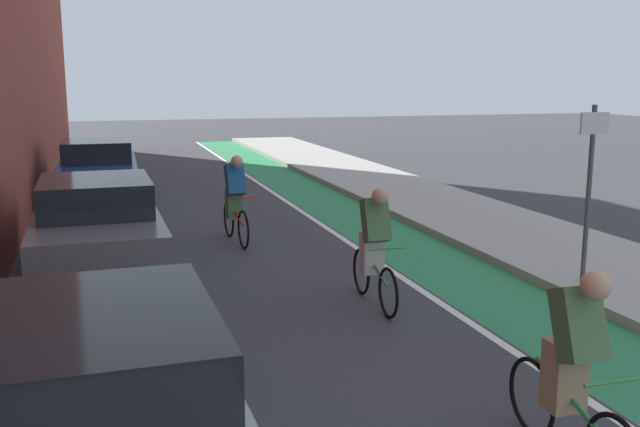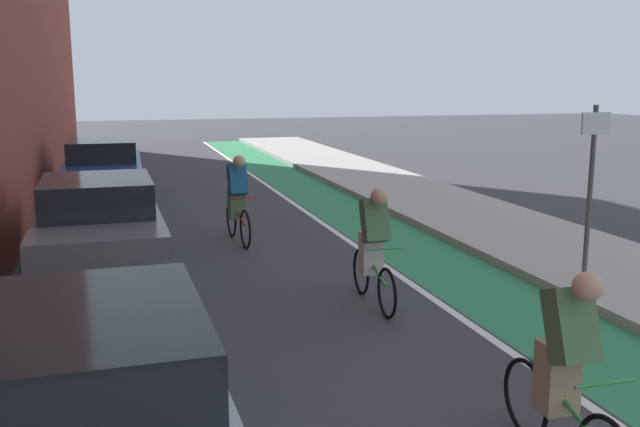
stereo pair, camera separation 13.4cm
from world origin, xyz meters
TOP-DOWN VIEW (x-y plane):
  - ground_plane at (0.00, 13.95)m, footprint 78.99×78.99m
  - bike_lane_paint at (2.76, 15.95)m, footprint 1.60×35.91m
  - lane_divider_stripe at (1.86, 15.95)m, footprint 0.12×35.91m
  - sidewalk_right at (5.03, 15.95)m, footprint 2.93×35.91m
  - parked_sedan_silver at (-2.51, 4.60)m, footprint 1.94×4.79m
  - parked_sedan_gray at (-2.51, 10.85)m, footprint 1.89×4.56m
  - parked_sedan_blue at (-2.51, 17.71)m, footprint 1.90×4.72m
  - cyclist_lead at (0.97, 4.23)m, footprint 0.48×1.72m
  - cyclist_mid at (0.97, 8.37)m, footprint 0.48×1.70m
  - cyclist_trailing at (-0.12, 12.52)m, footprint 0.48×1.74m
  - street_sign_post at (4.07, 8.13)m, footprint 0.44×0.07m

SIDE VIEW (x-z plane):
  - ground_plane at x=0.00m, z-range 0.00..0.00m
  - bike_lane_paint at x=2.76m, z-range 0.00..0.00m
  - lane_divider_stripe at x=1.86m, z-range 0.00..0.00m
  - sidewalk_right at x=5.03m, z-range 0.00..0.14m
  - parked_sedan_gray at x=-2.51m, z-range 0.02..1.55m
  - parked_sedan_blue at x=-2.51m, z-range 0.02..1.55m
  - parked_sedan_silver at x=-2.51m, z-range 0.02..1.55m
  - cyclist_mid at x=0.97m, z-range 0.00..1.61m
  - cyclist_lead at x=0.97m, z-range 0.00..1.61m
  - cyclist_trailing at x=-0.12m, z-range 0.00..1.62m
  - street_sign_post at x=4.07m, z-range 0.38..2.86m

